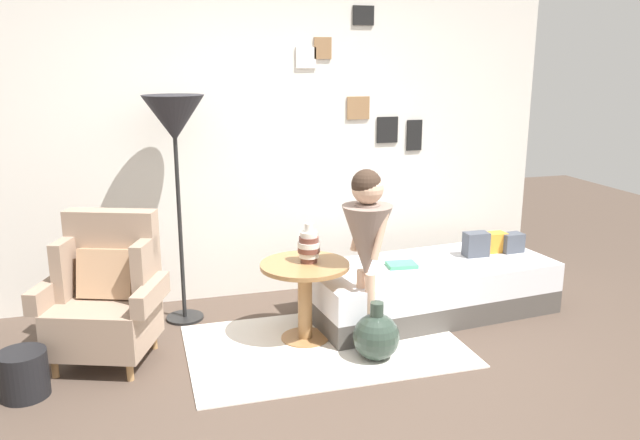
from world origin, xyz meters
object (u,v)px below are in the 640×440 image
at_px(demijohn_near, 376,336).
at_px(side_table, 305,285).
at_px(book_on_daybed, 402,265).
at_px(magazine_basket, 24,374).
at_px(person_child, 367,233).
at_px(armchair, 106,295).
at_px(vase_striped, 309,246).
at_px(floor_lamp, 174,126).
at_px(daybed, 430,288).

bearing_deg(demijohn_near, side_table, 131.56).
bearing_deg(book_on_daybed, demijohn_near, -125.19).
bearing_deg(demijohn_near, magazine_basket, 176.66).
height_order(person_child, magazine_basket, person_child).
bearing_deg(armchair, vase_striped, -2.87).
distance_m(floor_lamp, book_on_daybed, 1.96).
xyz_separation_m(floor_lamp, book_on_daybed, (1.60, -0.41, -1.06)).
bearing_deg(magazine_basket, book_on_daybed, 10.88).
relative_size(daybed, vase_striped, 7.12).
bearing_deg(armchair, person_child, -8.99).
bearing_deg(armchair, floor_lamp, 45.08).
height_order(armchair, daybed, armchair).
relative_size(book_on_daybed, demijohn_near, 0.56).
xyz_separation_m(vase_striped, book_on_daybed, (0.78, 0.18, -0.27)).
distance_m(side_table, vase_striped, 0.27).
relative_size(vase_striped, demijohn_near, 0.70).
bearing_deg(demijohn_near, book_on_daybed, 54.81).
height_order(daybed, person_child, person_child).
relative_size(armchair, magazine_basket, 3.46).
height_order(floor_lamp, book_on_daybed, floor_lamp).
bearing_deg(person_child, demijohn_near, -92.42).
bearing_deg(book_on_daybed, person_child, -138.28).
xyz_separation_m(armchair, magazine_basket, (-0.47, -0.38, -0.30)).
bearing_deg(book_on_daybed, floor_lamp, 165.70).
bearing_deg(vase_striped, demijohn_near, -52.68).
relative_size(armchair, demijohn_near, 2.45).
bearing_deg(vase_striped, book_on_daybed, 13.26).
bearing_deg(magazine_basket, person_child, 3.04).
bearing_deg(demijohn_near, armchair, 163.18).
relative_size(demijohn_near, magazine_basket, 1.41).
distance_m(daybed, magazine_basket, 2.90).
bearing_deg(daybed, person_child, -149.60).
bearing_deg(armchair, magazine_basket, -140.95).
height_order(person_child, demijohn_near, person_child).
bearing_deg(demijohn_near, vase_striped, 127.32).
xyz_separation_m(armchair, side_table, (1.31, -0.09, -0.03)).
bearing_deg(person_child, side_table, 154.95).
relative_size(daybed, side_table, 3.18).
distance_m(vase_striped, magazine_basket, 1.93).
bearing_deg(floor_lamp, armchair, -134.92).
bearing_deg(person_child, floor_lamp, 145.94).
height_order(armchair, floor_lamp, floor_lamp).
relative_size(daybed, person_child, 1.60).
xyz_separation_m(armchair, daybed, (2.38, 0.13, -0.24)).
bearing_deg(armchair, daybed, 3.17).
distance_m(side_table, magazine_basket, 1.83).
distance_m(armchair, magazine_basket, 0.68).
relative_size(floor_lamp, magazine_basket, 6.02).
distance_m(side_table, demijohn_near, 0.61).
bearing_deg(armchair, book_on_daybed, 3.12).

